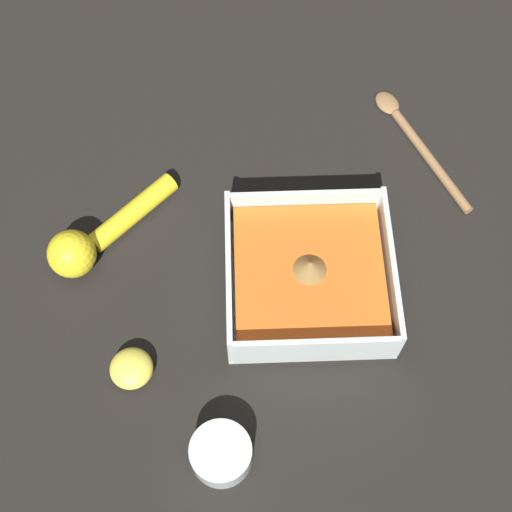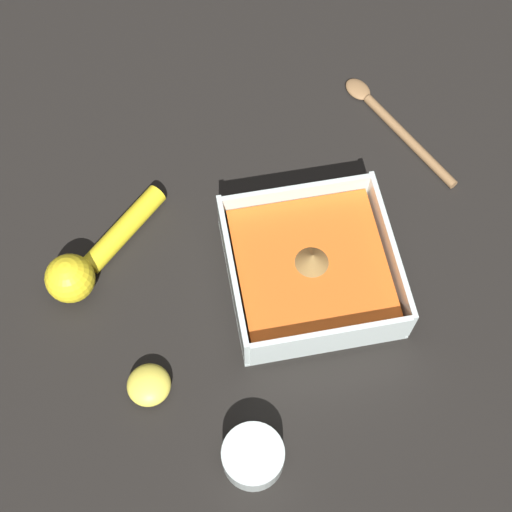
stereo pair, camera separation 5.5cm
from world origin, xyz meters
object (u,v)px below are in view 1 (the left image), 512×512
lemon_squeezer (91,241)px  lemon_half (131,368)px  square_dish (309,278)px  spice_bowl (221,454)px  wooden_spoon (417,142)px

lemon_squeezer → lemon_half: lemon_squeezer is taller
square_dish → lemon_squeezer: (-0.06, -0.25, 0.00)m
lemon_squeezer → spice_bowl: bearing=77.2°
square_dish → spice_bowl: square_dish is taller
square_dish → lemon_squeezer: size_ratio=1.27×
square_dish → lemon_squeezer: bearing=-102.8°
lemon_squeezer → square_dish: bearing=123.5°
spice_bowl → lemon_half: spice_bowl is taller
square_dish → lemon_half: bearing=-64.1°
spice_bowl → wooden_spoon: (-0.39, 0.26, -0.01)m
lemon_squeezer → lemon_half: size_ratio=3.09×
square_dish → spice_bowl: bearing=-28.1°
square_dish → lemon_half: (0.10, -0.20, -0.01)m
lemon_squeezer → wooden_spoon: (-0.14, 0.41, -0.02)m
square_dish → lemon_half: size_ratio=3.92×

